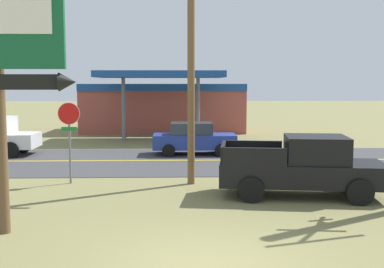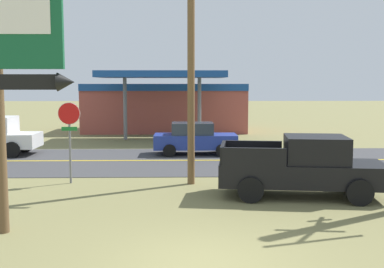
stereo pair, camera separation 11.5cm
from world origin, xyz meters
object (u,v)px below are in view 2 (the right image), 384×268
object	(u,v)px
stop_sign	(69,128)
gas_station	(165,106)
car_blue_near_lane	(195,138)
utility_pole	(191,51)
pickup_black_parked_on_lawn	(303,167)

from	to	relation	value
stop_sign	gas_station	distance (m)	19.44
gas_station	car_blue_near_lane	size ratio (longest dim) A/B	2.86
stop_sign	gas_station	world-z (taller)	gas_station
utility_pole	gas_station	size ratio (longest dim) A/B	0.74
gas_station	pickup_black_parked_on_lawn	size ratio (longest dim) A/B	2.22
utility_pole	pickup_black_parked_on_lawn	bearing A→B (deg)	-29.91
gas_station	pickup_black_parked_on_lawn	xyz separation A→B (m)	(5.12, -21.47, -0.98)
stop_sign	utility_pole	world-z (taller)	utility_pole
stop_sign	utility_pole	bearing A→B (deg)	-2.57
gas_station	car_blue_near_lane	bearing A→B (deg)	-81.18
utility_pole	gas_station	bearing A→B (deg)	94.63
utility_pole	car_blue_near_lane	world-z (taller)	utility_pole
stop_sign	utility_pole	xyz separation A→B (m)	(4.39, -0.20, 2.74)
pickup_black_parked_on_lawn	car_blue_near_lane	xyz separation A→B (m)	(-3.22, 9.21, -0.13)
pickup_black_parked_on_lawn	car_blue_near_lane	distance (m)	9.76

